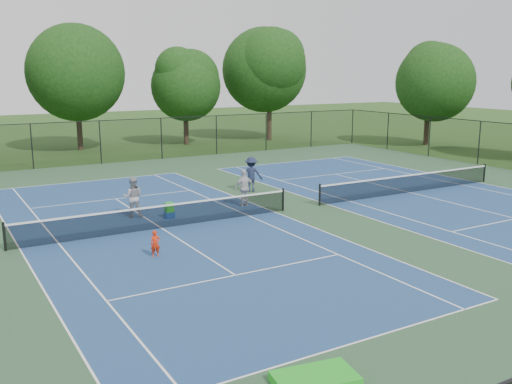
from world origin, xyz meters
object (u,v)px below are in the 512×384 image
ball_hopper (169,207)px  bystander_b (251,174)px  ball_crate (170,215)px  tree_back_d (270,66)px  child_player (155,244)px  bystander_a (244,188)px  tree_back_b (76,68)px  tree_side_e (430,78)px  tree_back_c (185,81)px  instructor (133,197)px

ball_hopper → bystander_b: bearing=27.8°
bystander_b → ball_crate: (-5.95, -3.13, -0.79)m
tree_back_d → ball_hopper: tree_back_d is taller
child_player → bystander_b: (8.36, 7.85, 0.47)m
ball_crate → bystander_a: bearing=6.1°
child_player → ball_crate: bearing=73.4°
child_player → ball_crate: (2.41, 4.72, -0.32)m
ball_hopper → tree_back_b: bearing=85.1°
tree_back_b → tree_side_e: (27.00, -12.00, -0.79)m
bystander_b → child_player: bearing=73.2°
tree_back_b → tree_back_d: bearing=-6.7°
tree_back_c → tree_back_d: bearing=-7.1°
bystander_a → tree_back_d: bearing=-121.1°
child_player → ball_crate: child_player is taller
tree_back_b → bystander_a: 24.93m
tree_side_e → ball_crate: tree_side_e is taller
tree_back_d → bystander_b: size_ratio=5.52×
instructor → ball_crate: bearing=162.4°
tree_back_d → ball_crate: bearing=-130.2°
tree_back_b → ball_hopper: tree_back_b is taller
tree_side_e → bystander_b: size_ratio=4.72×
tree_side_e → instructor: bearing=-159.1°
instructor → ball_hopper: (1.28, -1.05, -0.40)m
bystander_a → bystander_b: size_ratio=0.94×
child_player → ball_crate: 5.31m
tree_back_c → bystander_a: bearing=-107.0°
tree_back_d → bystander_a: tree_back_d is taller
instructor → bystander_b: (7.22, 2.09, 0.04)m
tree_side_e → ball_crate: (-29.10, -12.63, -5.66)m
tree_side_e → bystander_b: bearing=-157.7°
instructor → tree_back_d: bearing=-111.6°
ball_crate → tree_side_e: bearing=23.5°
tree_back_b → child_player: (-4.51, -29.35, -6.12)m
ball_hopper → ball_crate: bearing=0.0°
bystander_b → tree_back_c: bearing=-74.1°
instructor → ball_crate: instructor is taller
tree_back_b → bystander_b: (3.85, -21.49, -5.66)m
tree_back_c → ball_hopper: bearing=-115.2°
tree_back_b → ball_hopper: 25.46m
tree_side_e → ball_crate: bearing=-156.5°
child_player → bystander_a: bystander_a is taller
tree_side_e → child_player: 36.36m
bystander_b → ball_hopper: size_ratio=4.43×
instructor → ball_crate: 1.81m
tree_back_c → bystander_b: (-5.15, -20.49, -4.54)m
instructor → bystander_a: bearing=-164.9°
tree_back_c → tree_side_e: tree_side_e is taller
ball_hopper → child_player: bearing=-117.1°
bystander_b → ball_crate: bystander_b is taller
bystander_a → bystander_b: 3.32m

